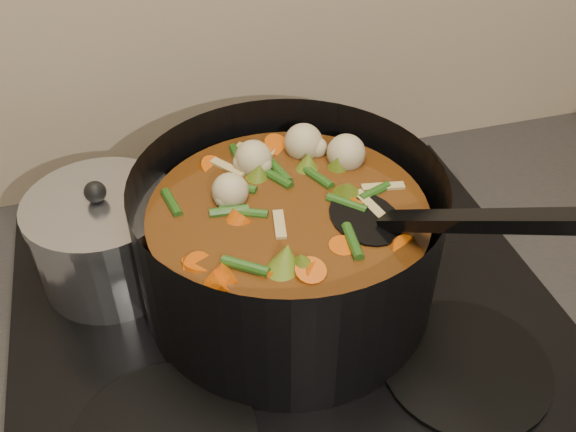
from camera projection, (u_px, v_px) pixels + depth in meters
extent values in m
cube|color=black|center=(288.00, 335.00, 0.78)|extent=(2.64, 0.64, 0.05)
cube|color=black|center=(288.00, 316.00, 0.75)|extent=(0.62, 0.54, 0.02)
cylinder|color=black|center=(465.00, 365.00, 0.68)|extent=(0.18, 0.18, 0.01)
cylinder|color=black|center=(137.00, 260.00, 0.81)|extent=(0.18, 0.18, 0.01)
cylinder|color=black|center=(374.00, 215.00, 0.87)|extent=(0.18, 0.18, 0.01)
cylinder|color=black|center=(288.00, 240.00, 0.72)|extent=(0.43, 0.43, 0.17)
cylinder|color=black|center=(288.00, 288.00, 0.77)|extent=(0.33, 0.33, 0.01)
cylinder|color=#582E0F|center=(288.00, 249.00, 0.72)|extent=(0.30, 0.30, 0.12)
cylinder|color=#E14E0A|center=(327.00, 205.00, 0.70)|extent=(0.03, 0.04, 0.03)
cylinder|color=#E14E0A|center=(317.00, 172.00, 0.75)|extent=(0.05, 0.04, 0.03)
cylinder|color=#E14E0A|center=(249.00, 156.00, 0.77)|extent=(0.05, 0.05, 0.03)
cylinder|color=#E14E0A|center=(234.00, 201.00, 0.70)|extent=(0.04, 0.04, 0.03)
cylinder|color=#E14E0A|center=(206.00, 244.00, 0.65)|extent=(0.04, 0.04, 0.03)
cylinder|color=#E14E0A|center=(281.00, 240.00, 0.66)|extent=(0.05, 0.05, 0.03)
cylinder|color=#E14E0A|center=(338.00, 251.00, 0.64)|extent=(0.04, 0.04, 0.03)
cylinder|color=#E14E0A|center=(395.00, 214.00, 0.69)|extent=(0.04, 0.04, 0.03)
cylinder|color=#E14E0A|center=(325.00, 186.00, 0.72)|extent=(0.05, 0.05, 0.03)
cylinder|color=#E14E0A|center=(279.00, 160.00, 0.76)|extent=(0.04, 0.05, 0.03)
cylinder|color=#E14E0A|center=(255.00, 197.00, 0.71)|extent=(0.04, 0.03, 0.03)
cylinder|color=#E14E0A|center=(214.00, 224.00, 0.68)|extent=(0.04, 0.05, 0.03)
cylinder|color=#E14E0A|center=(233.00, 280.00, 0.61)|extent=(0.05, 0.05, 0.03)
sphere|color=#C5B28B|center=(350.00, 190.00, 0.69)|extent=(0.05, 0.05, 0.05)
sphere|color=#C5B28B|center=(250.00, 170.00, 0.72)|extent=(0.05, 0.05, 0.05)
sphere|color=#C5B28B|center=(251.00, 239.00, 0.63)|extent=(0.05, 0.05, 0.05)
sphere|color=#C5B28B|center=(354.00, 209.00, 0.67)|extent=(0.05, 0.05, 0.05)
cone|color=#60721C|center=(270.00, 268.00, 0.61)|extent=(0.05, 0.05, 0.04)
cone|color=#60721C|center=(376.00, 225.00, 0.66)|extent=(0.05, 0.05, 0.04)
cone|color=#60721C|center=(327.00, 160.00, 0.75)|extent=(0.05, 0.05, 0.04)
cone|color=#60721C|center=(220.00, 174.00, 0.73)|extent=(0.05, 0.05, 0.04)
cone|color=#60721C|center=(219.00, 248.00, 0.63)|extent=(0.05, 0.05, 0.04)
cone|color=#60721C|center=(345.00, 256.00, 0.62)|extent=(0.05, 0.05, 0.04)
cylinder|color=#295819|center=(306.00, 181.00, 0.72)|extent=(0.01, 0.04, 0.01)
cylinder|color=#295819|center=(242.00, 153.00, 0.76)|extent=(0.04, 0.04, 0.01)
cylinder|color=#295819|center=(203.00, 197.00, 0.70)|extent=(0.05, 0.02, 0.01)
cylinder|color=#295819|center=(234.00, 237.00, 0.65)|extent=(0.03, 0.04, 0.01)
cylinder|color=#295819|center=(290.00, 239.00, 0.65)|extent=(0.03, 0.04, 0.01)
cylinder|color=#295819|center=(381.00, 251.00, 0.63)|extent=(0.05, 0.02, 0.01)
cylinder|color=#295819|center=(371.00, 194.00, 0.70)|extent=(0.04, 0.04, 0.01)
cylinder|color=#295819|center=(314.00, 171.00, 0.74)|extent=(0.01, 0.04, 0.01)
cylinder|color=#295819|center=(268.00, 182.00, 0.72)|extent=(0.04, 0.04, 0.01)
cylinder|color=#295819|center=(186.00, 193.00, 0.70)|extent=(0.05, 0.02, 0.01)
cylinder|color=#295819|center=(215.00, 245.00, 0.64)|extent=(0.03, 0.05, 0.01)
cylinder|color=#295819|center=(288.00, 254.00, 0.63)|extent=(0.03, 0.04, 0.01)
cube|color=tan|center=(214.00, 227.00, 0.66)|extent=(0.05, 0.01, 0.00)
cube|color=tan|center=(325.00, 256.00, 0.63)|extent=(0.02, 0.05, 0.00)
cube|color=tan|center=(353.00, 185.00, 0.72)|extent=(0.05, 0.03, 0.00)
cube|color=tan|center=(250.00, 169.00, 0.74)|extent=(0.04, 0.04, 0.00)
cube|color=tan|center=(221.00, 238.00, 0.65)|extent=(0.03, 0.05, 0.00)
ellipsoid|color=black|center=(365.00, 220.00, 0.67)|extent=(0.08, 0.10, 0.01)
cube|color=black|center=(477.00, 221.00, 0.58)|extent=(0.12, 0.18, 0.12)
cylinder|color=silver|center=(108.00, 243.00, 0.76)|extent=(0.17, 0.17, 0.10)
cylinder|color=silver|center=(98.00, 205.00, 0.72)|extent=(0.17, 0.17, 0.01)
sphere|color=black|center=(95.00, 192.00, 0.71)|extent=(0.02, 0.02, 0.02)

